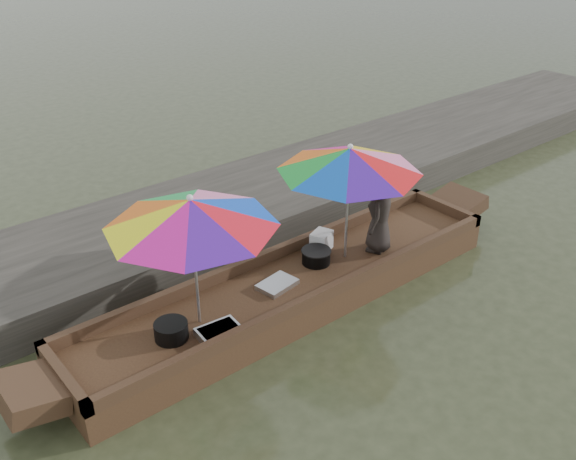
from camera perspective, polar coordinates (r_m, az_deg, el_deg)
water at (r=8.08m, az=0.45°, el=-6.51°), size 80.00×80.00×0.00m
dock at (r=9.50m, az=-8.07°, el=0.67°), size 22.00×2.20×0.50m
boat_hull at (r=7.98m, az=0.46°, el=-5.48°), size 5.92×1.20×0.35m
cooking_pot at (r=7.00m, az=-10.34°, el=-8.80°), size 0.36×0.36×0.19m
tray_crayfish at (r=6.99m, az=-6.14°, el=-9.01°), size 0.49×0.36×0.09m
tray_scallop at (r=7.74m, az=-0.97°, el=-4.86°), size 0.50×0.39×0.06m
charcoal_grill at (r=8.19m, az=2.52°, el=-2.41°), size 0.36×0.36×0.17m
supply_bag at (r=8.46m, az=2.99°, el=-0.99°), size 0.34×0.31×0.26m
vendor at (r=8.36m, az=8.20°, el=1.50°), size 0.63×0.56×1.07m
umbrella_bow at (r=6.82m, az=-8.28°, el=-2.81°), size 2.08×2.08×1.55m
umbrella_stern at (r=8.03m, az=5.31°, el=2.42°), size 1.83×1.83×1.55m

